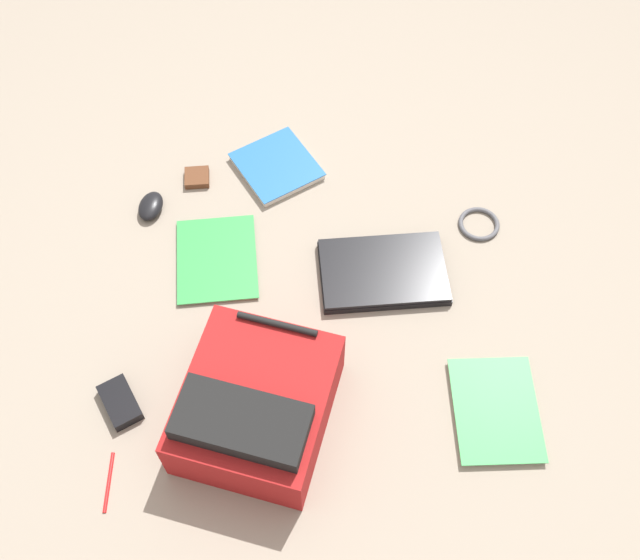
# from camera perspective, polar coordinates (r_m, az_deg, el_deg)

# --- Properties ---
(ground_plane) EXTENTS (3.65, 3.65, 0.00)m
(ground_plane) POSITION_cam_1_polar(r_m,az_deg,el_deg) (2.04, -1.21, -1.32)
(ground_plane) COLOR gray
(backpack) EXTENTS (0.43, 0.46, 0.21)m
(backpack) POSITION_cam_1_polar(r_m,az_deg,el_deg) (1.81, -4.84, -9.39)
(backpack) COLOR maroon
(backpack) RESTS_ON ground_plane
(laptop) EXTENTS (0.35, 0.24, 0.03)m
(laptop) POSITION_cam_1_polar(r_m,az_deg,el_deg) (2.07, 4.76, 0.61)
(laptop) COLOR black
(laptop) RESTS_ON ground_plane
(book_comic) EXTENTS (0.24, 0.29, 0.01)m
(book_comic) POSITION_cam_1_polar(r_m,az_deg,el_deg) (2.11, -7.73, 1.55)
(book_comic) COLOR silver
(book_comic) RESTS_ON ground_plane
(book_red) EXTENTS (0.29, 0.30, 0.02)m
(book_red) POSITION_cam_1_polar(r_m,az_deg,el_deg) (2.29, -3.26, 8.50)
(book_red) COLOR silver
(book_red) RESTS_ON ground_plane
(book_blue) EXTENTS (0.21, 0.28, 0.02)m
(book_blue) POSITION_cam_1_polar(r_m,az_deg,el_deg) (1.93, 13.01, -9.49)
(book_blue) COLOR silver
(book_blue) RESTS_ON ground_plane
(computer_mouse) EXTENTS (0.09, 0.11, 0.04)m
(computer_mouse) POSITION_cam_1_polar(r_m,az_deg,el_deg) (2.24, -12.56, 5.43)
(computer_mouse) COLOR black
(computer_mouse) RESTS_ON ground_plane
(cable_coil) EXTENTS (0.12, 0.12, 0.01)m
(cable_coil) POSITION_cam_1_polar(r_m,az_deg,el_deg) (2.21, 11.82, 4.13)
(cable_coil) COLOR #4C4C51
(cable_coil) RESTS_ON ground_plane
(power_brick) EXTENTS (0.12, 0.14, 0.03)m
(power_brick) POSITION_cam_1_polar(r_m,az_deg,el_deg) (1.95, -14.74, -8.86)
(power_brick) COLOR black
(power_brick) RESTS_ON ground_plane
(pen_black) EXTENTS (0.01, 0.14, 0.01)m
(pen_black) POSITION_cam_1_polar(r_m,az_deg,el_deg) (1.89, -15.57, -14.35)
(pen_black) COLOR red
(pen_black) RESTS_ON ground_plane
(earbud_pouch) EXTENTS (0.07, 0.07, 0.02)m
(earbud_pouch) POSITION_cam_1_polar(r_m,az_deg,el_deg) (2.29, -9.20, 7.59)
(earbud_pouch) COLOR #59331E
(earbud_pouch) RESTS_ON ground_plane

